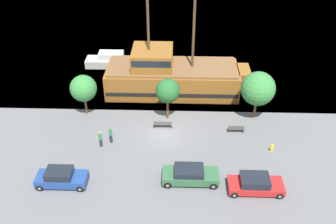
{
  "coord_description": "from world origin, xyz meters",
  "views": [
    {
      "loc": [
        1.29,
        -29.46,
        22.56
      ],
      "look_at": [
        0.3,
        2.0,
        1.2
      ],
      "focal_mm": 40.0,
      "sensor_mm": 36.0,
      "label": 1
    }
  ],
  "objects_px": {
    "fire_hydrant": "(272,147)",
    "bench_promenade_west": "(163,124)",
    "bench_promenade_east": "(236,129)",
    "pedestrian_walking_far": "(111,135)",
    "parked_car_curb_mid": "(255,184)",
    "pedestrian_walking_near": "(100,139)",
    "parked_car_curb_rear": "(61,178)",
    "moored_boat_dockside": "(115,61)",
    "parked_car_curb_front": "(190,175)",
    "pirate_ship": "(171,76)"
  },
  "relations": [
    {
      "from": "fire_hydrant",
      "to": "bench_promenade_west",
      "type": "height_order",
      "value": "bench_promenade_west"
    },
    {
      "from": "bench_promenade_east",
      "to": "pedestrian_walking_far",
      "type": "xyz_separation_m",
      "value": [
        -12.12,
        -1.95,
        0.47
      ]
    },
    {
      "from": "parked_car_curb_mid",
      "to": "pedestrian_walking_near",
      "type": "bearing_deg",
      "value": 158.78
    },
    {
      "from": "bench_promenade_west",
      "to": "parked_car_curb_rear",
      "type": "bearing_deg",
      "value": -134.44
    },
    {
      "from": "pedestrian_walking_near",
      "to": "moored_boat_dockside",
      "type": "bearing_deg",
      "value": 93.82
    },
    {
      "from": "moored_boat_dockside",
      "to": "parked_car_curb_mid",
      "type": "xyz_separation_m",
      "value": [
        14.69,
        -21.81,
        -0.02
      ]
    },
    {
      "from": "parked_car_curb_rear",
      "to": "parked_car_curb_mid",
      "type": "bearing_deg",
      "value": -0.7
    },
    {
      "from": "parked_car_curb_front",
      "to": "parked_car_curb_rear",
      "type": "distance_m",
      "value": 10.68
    },
    {
      "from": "parked_car_curb_mid",
      "to": "fire_hydrant",
      "type": "xyz_separation_m",
      "value": [
        2.38,
        5.08,
        -0.3
      ]
    },
    {
      "from": "parked_car_curb_front",
      "to": "parked_car_curb_rear",
      "type": "relative_size",
      "value": 1.12
    },
    {
      "from": "pedestrian_walking_near",
      "to": "pedestrian_walking_far",
      "type": "height_order",
      "value": "pedestrian_walking_far"
    },
    {
      "from": "bench_promenade_east",
      "to": "pirate_ship",
      "type": "bearing_deg",
      "value": 129.96
    },
    {
      "from": "moored_boat_dockside",
      "to": "pedestrian_walking_near",
      "type": "xyz_separation_m",
      "value": [
        1.1,
        -16.54,
        0.15
      ]
    },
    {
      "from": "moored_boat_dockside",
      "to": "bench_promenade_west",
      "type": "height_order",
      "value": "moored_boat_dockside"
    },
    {
      "from": "moored_boat_dockside",
      "to": "bench_promenade_east",
      "type": "xyz_separation_m",
      "value": [
        14.08,
        -13.95,
        -0.29
      ]
    },
    {
      "from": "bench_promenade_east",
      "to": "bench_promenade_west",
      "type": "distance_m",
      "value": 7.31
    },
    {
      "from": "parked_car_curb_mid",
      "to": "fire_hydrant",
      "type": "relative_size",
      "value": 5.84
    },
    {
      "from": "parked_car_curb_front",
      "to": "pedestrian_walking_far",
      "type": "distance_m",
      "value": 8.98
    },
    {
      "from": "fire_hydrant",
      "to": "parked_car_curb_front",
      "type": "bearing_deg",
      "value": -151.28
    },
    {
      "from": "parked_car_curb_front",
      "to": "bench_promenade_west",
      "type": "distance_m",
      "value": 7.96
    },
    {
      "from": "moored_boat_dockside",
      "to": "bench_promenade_east",
      "type": "height_order",
      "value": "moored_boat_dockside"
    },
    {
      "from": "fire_hydrant",
      "to": "bench_promenade_east",
      "type": "height_order",
      "value": "bench_promenade_east"
    },
    {
      "from": "parked_car_curb_rear",
      "to": "fire_hydrant",
      "type": "xyz_separation_m",
      "value": [
        18.31,
        4.88,
        -0.33
      ]
    },
    {
      "from": "pirate_ship",
      "to": "parked_car_curb_front",
      "type": "height_order",
      "value": "pirate_ship"
    },
    {
      "from": "pirate_ship",
      "to": "parked_car_curb_rear",
      "type": "bearing_deg",
      "value": -119.24
    },
    {
      "from": "pirate_ship",
      "to": "pedestrian_walking_far",
      "type": "bearing_deg",
      "value": -119.18
    },
    {
      "from": "parked_car_curb_rear",
      "to": "moored_boat_dockside",
      "type": "bearing_deg",
      "value": 86.71
    },
    {
      "from": "parked_car_curb_front",
      "to": "parked_car_curb_mid",
      "type": "distance_m",
      "value": 5.35
    },
    {
      "from": "bench_promenade_east",
      "to": "parked_car_curb_rear",
      "type": "bearing_deg",
      "value": -153.43
    },
    {
      "from": "moored_boat_dockside",
      "to": "parked_car_curb_mid",
      "type": "bearing_deg",
      "value": -56.05
    },
    {
      "from": "pirate_ship",
      "to": "bench_promenade_west",
      "type": "bearing_deg",
      "value": -95.2
    },
    {
      "from": "pirate_ship",
      "to": "fire_hydrant",
      "type": "height_order",
      "value": "pirate_ship"
    },
    {
      "from": "parked_car_curb_front",
      "to": "bench_promenade_east",
      "type": "bearing_deg",
      "value": 56.19
    },
    {
      "from": "bench_promenade_east",
      "to": "parked_car_curb_front",
      "type": "bearing_deg",
      "value": -123.81
    },
    {
      "from": "bench_promenade_east",
      "to": "pedestrian_walking_near",
      "type": "relative_size",
      "value": 0.9
    },
    {
      "from": "parked_car_curb_front",
      "to": "bench_promenade_east",
      "type": "height_order",
      "value": "parked_car_curb_front"
    },
    {
      "from": "moored_boat_dockside",
      "to": "bench_promenade_west",
      "type": "relative_size",
      "value": 4.27
    },
    {
      "from": "parked_car_curb_rear",
      "to": "pedestrian_walking_far",
      "type": "distance_m",
      "value": 6.55
    },
    {
      "from": "parked_car_curb_mid",
      "to": "pedestrian_walking_near",
      "type": "xyz_separation_m",
      "value": [
        -13.58,
        5.27,
        0.17
      ]
    },
    {
      "from": "moored_boat_dockside",
      "to": "parked_car_curb_rear",
      "type": "relative_size",
      "value": 1.87
    },
    {
      "from": "fire_hydrant",
      "to": "pedestrian_walking_near",
      "type": "relative_size",
      "value": 0.44
    },
    {
      "from": "parked_car_curb_front",
      "to": "fire_hydrant",
      "type": "relative_size",
      "value": 6.12
    },
    {
      "from": "pirate_ship",
      "to": "pedestrian_walking_near",
      "type": "distance_m",
      "value": 12.31
    },
    {
      "from": "pedestrian_walking_far",
      "to": "moored_boat_dockside",
      "type": "bearing_deg",
      "value": 97.05
    },
    {
      "from": "moored_boat_dockside",
      "to": "bench_promenade_west",
      "type": "distance_m",
      "value": 15.05
    },
    {
      "from": "parked_car_curb_front",
      "to": "pedestrian_walking_near",
      "type": "bearing_deg",
      "value": 152.12
    },
    {
      "from": "pirate_ship",
      "to": "bench_promenade_east",
      "type": "xyz_separation_m",
      "value": [
        6.62,
        -7.89,
        -1.53
      ]
    },
    {
      "from": "moored_boat_dockside",
      "to": "parked_car_curb_rear",
      "type": "height_order",
      "value": "moored_boat_dockside"
    },
    {
      "from": "parked_car_curb_mid",
      "to": "parked_car_curb_front",
      "type": "bearing_deg",
      "value": 170.53
    },
    {
      "from": "parked_car_curb_mid",
      "to": "bench_promenade_east",
      "type": "bearing_deg",
      "value": 94.4
    }
  ]
}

